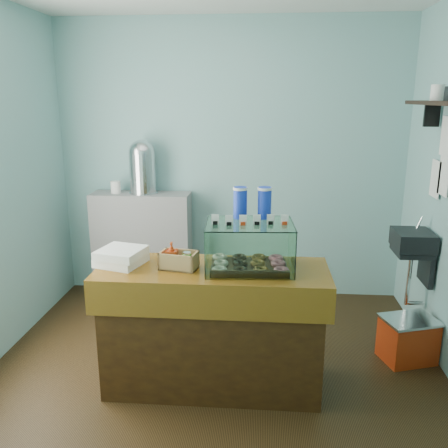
# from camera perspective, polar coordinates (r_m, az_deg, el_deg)

# --- Properties ---
(ground) EXTENTS (3.50, 3.50, 0.00)m
(ground) POSITION_cam_1_polar(r_m,az_deg,el_deg) (3.89, -0.91, -16.57)
(ground) COLOR black
(ground) RESTS_ON ground
(room_shell) EXTENTS (3.54, 3.04, 2.82)m
(room_shell) POSITION_cam_1_polar(r_m,az_deg,el_deg) (3.34, -0.57, 9.27)
(room_shell) COLOR #81BBBD
(room_shell) RESTS_ON ground
(counter) EXTENTS (1.60, 0.60, 0.90)m
(counter) POSITION_cam_1_polar(r_m,az_deg,el_deg) (3.45, -1.36, -12.28)
(counter) COLOR #45270D
(counter) RESTS_ON ground
(back_shelf) EXTENTS (1.00, 0.32, 1.10)m
(back_shelf) POSITION_cam_1_polar(r_m,az_deg,el_deg) (5.01, -9.76, -2.52)
(back_shelf) COLOR gray
(back_shelf) RESTS_ON ground
(display_case) EXTENTS (0.62, 0.47, 0.54)m
(display_case) POSITION_cam_1_polar(r_m,az_deg,el_deg) (3.25, 3.14, -2.19)
(display_case) COLOR black
(display_case) RESTS_ON counter
(condiment_crate) EXTENTS (0.27, 0.19, 0.18)m
(condiment_crate) POSITION_cam_1_polar(r_m,az_deg,el_deg) (3.27, -5.62, -4.25)
(condiment_crate) COLOR tan
(condiment_crate) RESTS_ON counter
(pastry_boxes) EXTENTS (0.36, 0.37, 0.12)m
(pastry_boxes) POSITION_cam_1_polar(r_m,az_deg,el_deg) (3.41, -12.26, -3.84)
(pastry_boxes) COLOR white
(pastry_boxes) RESTS_ON counter
(coffee_urn) EXTENTS (0.29, 0.29, 0.54)m
(coffee_urn) POSITION_cam_1_polar(r_m,az_deg,el_deg) (4.83, -9.79, 6.96)
(coffee_urn) COLOR silver
(coffee_urn) RESTS_ON back_shelf
(red_cooler) EXTENTS (0.48, 0.42, 0.36)m
(red_cooler) POSITION_cam_1_polar(r_m,az_deg,el_deg) (4.14, 21.25, -12.80)
(red_cooler) COLOR red
(red_cooler) RESTS_ON ground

